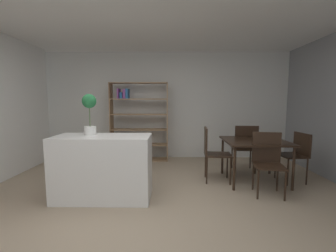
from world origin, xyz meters
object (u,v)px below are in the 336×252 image
Objects in this scene: dining_table at (255,144)px; dining_chair_near at (268,158)px; dining_chair_island_side at (212,150)px; dining_chair_far at (245,145)px; kitchen_island at (103,167)px; dining_chair_window_side at (296,152)px; potted_plant_on_island at (89,110)px; open_bookshelf at (136,122)px.

dining_table is 0.52m from dining_chair_near.
dining_chair_island_side is at bearing 154.50° from dining_chair_near.
dining_chair_island_side is 0.89m from dining_chair_far.
dining_chair_island_side is (1.70, 0.74, 0.10)m from kitchen_island.
dining_chair_window_side reaches higher than dining_table.
open_bookshelf is at bearing 80.27° from potted_plant_on_island.
dining_table is at bearing -95.21° from dining_chair_window_side.
dining_chair_near is at bearing -60.13° from dining_chair_window_side.
potted_plant_on_island is 0.32× the size of open_bookshelf.
dining_chair_far is at bearing -21.86° from open_bookshelf.
dining_table is at bearing 94.84° from dining_chair_far.
dining_chair_window_side is 0.89m from dining_chair_far.
open_bookshelf reaches higher than dining_chair_near.
dining_chair_far is at bearing 99.78° from dining_chair_near.
dining_chair_near is at bearing -39.78° from open_bookshelf.
dining_chair_near is (2.46, 0.23, 0.09)m from kitchen_island.
dining_chair_island_side is (-0.75, 0.01, -0.10)m from dining_table.
open_bookshelf is 1.76× the size of dining_table.
dining_chair_island_side is (-1.47, -0.00, 0.03)m from dining_chair_window_side.
open_bookshelf is at bearing 86.31° from kitchen_island.
potted_plant_on_island is at bearing -85.30° from dining_chair_window_side.
dining_chair_window_side is 0.91× the size of dining_chair_far.
dining_chair_far is at bearing 26.97° from kitchen_island.
dining_chair_near is at bearing -88.32° from dining_table.
open_bookshelf is 2.14m from dining_chair_island_side.
dining_chair_window_side is at bearing -85.42° from dining_chair_island_side.
dining_chair_window_side is (3.18, 0.75, 0.07)m from kitchen_island.
potted_plant_on_island is 0.63× the size of dining_chair_far.
kitchen_island is 0.74× the size of open_bookshelf.
open_bookshelf is 1.95× the size of dining_chair_far.
dining_table is at bearing 100.22° from dining_chair_near.
dining_chair_window_side is at bearing 44.32° from dining_chair_near.
kitchen_island is 1.30× the size of dining_table.
dining_chair_far reaches higher than dining_table.
dining_table is (2.66, 0.63, -0.63)m from potted_plant_on_island.
kitchen_island is 2.22m from open_bookshelf.
potted_plant_on_island is 2.78m from dining_chair_near.
kitchen_island is 1.44× the size of dining_chair_far.
kitchen_island is 0.86m from potted_plant_on_island.
dining_chair_far reaches higher than dining_chair_near.
dining_chair_far reaches higher than kitchen_island.
potted_plant_on_island is at bearing 27.14° from dining_chair_far.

